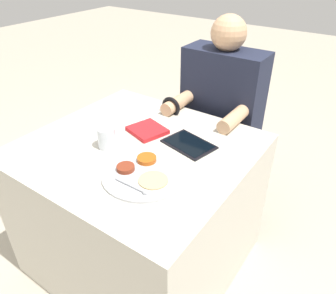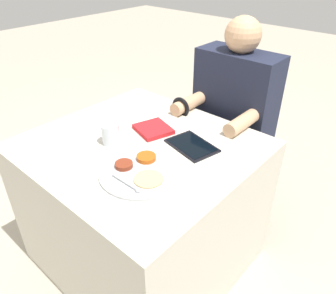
% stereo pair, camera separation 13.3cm
% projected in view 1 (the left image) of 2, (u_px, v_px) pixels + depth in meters
% --- Properties ---
extents(ground_plane, '(12.00, 12.00, 0.00)m').
position_uv_depth(ground_plane, '(143.00, 255.00, 1.85)').
color(ground_plane, '#B2A893').
extents(dining_table, '(0.97, 0.91, 0.73)m').
position_uv_depth(dining_table, '(141.00, 207.00, 1.65)').
color(dining_table, beige).
rests_on(dining_table, ground_plane).
extents(thali_tray, '(0.33, 0.33, 0.03)m').
position_uv_depth(thali_tray, '(143.00, 173.00, 1.27)').
color(thali_tray, '#B7BABF').
rests_on(thali_tray, dining_table).
extents(red_notebook, '(0.20, 0.19, 0.02)m').
position_uv_depth(red_notebook, '(147.00, 130.00, 1.56)').
color(red_notebook, silver).
rests_on(red_notebook, dining_table).
extents(tablet_device, '(0.25, 0.19, 0.01)m').
position_uv_depth(tablet_device, '(189.00, 144.00, 1.46)').
color(tablet_device, black).
rests_on(tablet_device, dining_table).
extents(person_diner, '(0.44, 0.43, 1.20)m').
position_uv_depth(person_diner, '(219.00, 130.00, 1.93)').
color(person_diner, black).
rests_on(person_diner, ground_plane).
extents(drinking_glass, '(0.08, 0.08, 0.09)m').
position_uv_depth(drinking_glass, '(107.00, 138.00, 1.42)').
color(drinking_glass, silver).
rests_on(drinking_glass, dining_table).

